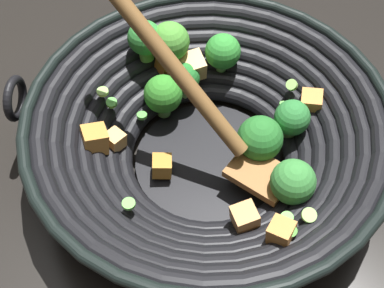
{
  "coord_description": "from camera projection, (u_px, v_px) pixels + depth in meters",
  "views": [
    {
      "loc": [
        0.39,
        0.0,
        0.59
      ],
      "look_at": [
        -0.01,
        -0.02,
        0.03
      ],
      "focal_mm": 53.3,
      "sensor_mm": 36.0,
      "label": 1
    }
  ],
  "objects": [
    {
      "name": "ground_plane",
      "position": [
        205.0,
        165.0,
        0.71
      ],
      "size": [
        4.0,
        4.0,
        0.0
      ],
      "primitive_type": "plane",
      "color": "black"
    },
    {
      "name": "wok",
      "position": [
        206.0,
        133.0,
        0.66
      ],
      "size": [
        0.42,
        0.46,
        0.23
      ],
      "color": "black",
      "rests_on": "ground"
    }
  ]
}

